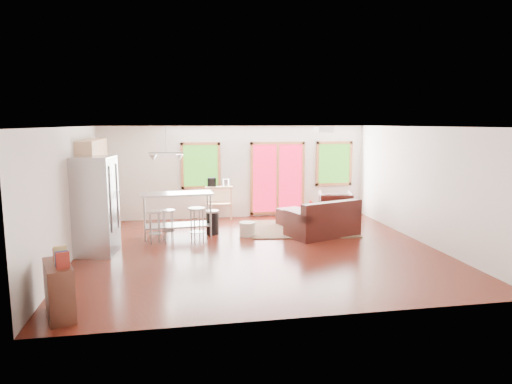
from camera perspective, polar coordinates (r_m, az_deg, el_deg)
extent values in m
cube|color=#3B100A|center=(9.81, 0.31, -7.26)|extent=(7.50, 7.00, 0.02)
cube|color=white|center=(9.44, 0.33, 8.22)|extent=(7.50, 7.00, 0.02)
cube|color=silver|center=(12.98, -2.51, 2.52)|extent=(7.50, 0.02, 2.60)
cube|color=silver|center=(9.60, -22.33, -0.26)|extent=(0.02, 7.00, 2.60)
cube|color=silver|center=(10.87, 20.21, 0.81)|extent=(0.02, 7.00, 2.60)
cube|color=silver|center=(6.18, 6.28, -4.27)|extent=(7.50, 0.02, 2.60)
cube|color=#275B14|center=(12.82, -6.93, 3.28)|extent=(0.94, 0.02, 1.14)
cube|color=#A76036|center=(12.78, -6.98, 6.01)|extent=(1.10, 0.05, 0.08)
cube|color=#A76036|center=(12.89, -6.88, 0.58)|extent=(1.10, 0.05, 0.08)
cube|color=#A76036|center=(12.80, -9.21, 3.23)|extent=(0.08, 0.05, 1.30)
cube|color=#A76036|center=(12.86, -4.65, 3.33)|extent=(0.08, 0.05, 1.30)
cube|color=red|center=(13.17, 2.71, 1.73)|extent=(1.44, 0.02, 1.94)
cube|color=#A76036|center=(13.09, 2.74, 6.12)|extent=(1.60, 0.05, 0.08)
cube|color=#A76036|center=(13.33, 2.68, -2.59)|extent=(1.60, 0.05, 0.08)
cube|color=#A76036|center=(13.02, -0.55, 1.66)|extent=(0.08, 0.05, 2.10)
cube|color=#A76036|center=(13.36, 5.89, 1.79)|extent=(0.08, 0.05, 2.10)
cube|color=#A76036|center=(13.17, 2.71, 1.73)|extent=(0.08, 0.05, 1.94)
cube|color=#275B14|center=(13.61, 9.73, 3.53)|extent=(0.94, 0.02, 1.14)
cube|color=#A76036|center=(13.57, 9.80, 6.09)|extent=(1.10, 0.05, 0.08)
cube|color=#A76036|center=(13.67, 9.67, 0.98)|extent=(1.10, 0.05, 0.08)
cube|color=#A76036|center=(13.44, 7.68, 3.51)|extent=(0.08, 0.05, 1.30)
cube|color=#A76036|center=(13.79, 11.73, 3.54)|extent=(0.08, 0.05, 1.30)
cube|color=#425434|center=(11.70, 5.70, -4.58)|extent=(2.83, 2.31, 0.03)
cube|color=black|center=(11.08, 8.26, -4.23)|extent=(1.85, 1.42, 0.46)
cube|color=black|center=(10.72, 9.48, -2.31)|extent=(1.61, 0.76, 0.41)
cube|color=black|center=(10.60, 5.28, -3.02)|extent=(0.52, 0.95, 0.17)
cube|color=black|center=(11.46, 11.09, -2.26)|extent=(0.52, 0.95, 0.17)
cube|color=black|center=(10.84, 6.62, -2.89)|extent=(0.84, 0.79, 0.13)
cube|color=black|center=(11.28, 9.57, -2.50)|extent=(0.84, 0.79, 0.13)
cube|color=#3B1C12|center=(11.95, 7.09, -2.52)|extent=(1.15, 0.91, 0.04)
cube|color=#3B1C12|center=(11.57, 6.07, -3.89)|extent=(0.08, 0.08, 0.36)
cube|color=#3B1C12|center=(12.08, 9.31, -3.42)|extent=(0.08, 0.08, 0.36)
cube|color=#3B1C12|center=(11.92, 4.81, -3.50)|extent=(0.08, 0.08, 0.36)
cube|color=#3B1C12|center=(12.42, 8.01, -3.06)|extent=(0.08, 0.08, 0.36)
imported|color=black|center=(12.72, 9.88, -1.59)|extent=(1.06, 1.02, 0.90)
cube|color=black|center=(12.06, 4.59, -3.17)|extent=(0.83, 0.83, 0.44)
cylinder|color=beige|center=(10.94, -1.10, -4.65)|extent=(0.42, 0.42, 0.33)
imported|color=silver|center=(11.83, 6.90, -2.10)|extent=(0.21, 0.22, 0.18)
sphere|color=red|center=(11.83, 6.99, -1.38)|extent=(0.08, 0.08, 0.07)
sphere|color=red|center=(11.77, 6.83, -1.33)|extent=(0.08, 0.08, 0.07)
sphere|color=red|center=(11.83, 6.83, -1.18)|extent=(0.08, 0.08, 0.07)
imported|color=maroon|center=(11.90, 8.25, -1.74)|extent=(0.23, 0.04, 0.31)
cube|color=tan|center=(11.34, -18.77, -3.17)|extent=(0.60, 2.20, 0.90)
cube|color=black|center=(11.25, -18.89, -0.83)|extent=(0.64, 2.24, 0.04)
cube|color=tan|center=(11.16, -19.76, 4.38)|extent=(0.36, 2.20, 0.70)
cylinder|color=#B7BABC|center=(10.75, -19.31, -0.68)|extent=(0.12, 0.12, 0.18)
cube|color=black|center=(11.63, -18.63, 0.07)|extent=(0.22, 0.18, 0.20)
cube|color=#B7BABC|center=(9.83, -19.57, -1.66)|extent=(0.92, 0.90, 2.01)
cube|color=gray|center=(9.71, -17.38, -1.67)|extent=(0.14, 0.73, 1.97)
cylinder|color=gray|center=(9.45, -17.70, -0.94)|extent=(0.03, 0.03, 1.34)
cylinder|color=gray|center=(9.91, -16.91, -0.47)|extent=(0.03, 0.03, 1.34)
cube|color=#B7BABC|center=(10.86, -9.87, -0.22)|extent=(1.71, 0.78, 0.04)
cube|color=gray|center=(11.00, -9.77, -4.11)|extent=(1.59, 0.69, 0.03)
cylinder|color=gray|center=(10.67, -13.73, -3.37)|extent=(0.05, 0.05, 1.01)
cylinder|color=gray|center=(10.79, -5.69, -3.04)|extent=(0.05, 0.05, 1.01)
cylinder|color=gray|center=(11.17, -13.77, -2.84)|extent=(0.05, 0.05, 1.01)
cylinder|color=gray|center=(11.28, -6.08, -2.53)|extent=(0.05, 0.05, 1.01)
imported|color=white|center=(10.93, -9.39, -0.25)|extent=(0.14, 0.12, 0.13)
cylinder|color=#B7BABC|center=(10.43, -12.61, -2.43)|extent=(0.40, 0.40, 0.04)
cylinder|color=gray|center=(10.60, -12.10, -4.26)|extent=(0.03, 0.03, 0.70)
cylinder|color=gray|center=(10.58, -13.11, -4.32)|extent=(0.03, 0.03, 0.70)
cylinder|color=gray|center=(10.40, -12.99, -4.54)|extent=(0.03, 0.03, 0.70)
cylinder|color=gray|center=(10.42, -11.96, -4.48)|extent=(0.03, 0.03, 0.70)
cylinder|color=gray|center=(10.53, -12.52, -5.05)|extent=(0.37, 0.37, 0.02)
cylinder|color=#B7BABC|center=(10.66, -10.98, -2.31)|extent=(0.39, 0.39, 0.04)
cylinder|color=gray|center=(10.84, -10.54, -4.02)|extent=(0.03, 0.03, 0.66)
cylinder|color=gray|center=(10.80, -11.48, -4.08)|extent=(0.03, 0.03, 0.66)
cylinder|color=gray|center=(10.63, -11.32, -4.29)|extent=(0.03, 0.03, 0.66)
cylinder|color=gray|center=(10.66, -10.36, -4.22)|extent=(0.03, 0.03, 0.66)
cylinder|color=gray|center=(10.76, -10.91, -4.76)|extent=(0.36, 0.36, 0.01)
cylinder|color=#B7BABC|center=(10.30, -7.41, -2.09)|extent=(0.48, 0.48, 0.04)
cylinder|color=gray|center=(10.51, -7.06, -4.09)|extent=(0.03, 0.03, 0.75)
cylinder|color=gray|center=(10.43, -8.10, -4.20)|extent=(0.03, 0.03, 0.75)
cylinder|color=gray|center=(10.25, -7.69, -4.42)|extent=(0.03, 0.03, 0.75)
cylinder|color=gray|center=(10.32, -6.64, -4.31)|extent=(0.03, 0.03, 0.75)
cylinder|color=gray|center=(10.41, -7.36, -4.97)|extent=(0.44, 0.44, 0.02)
cylinder|color=black|center=(11.14, -5.45, -3.89)|extent=(0.39, 0.39, 0.54)
cylinder|color=#B7BABC|center=(11.08, -5.47, -2.43)|extent=(0.40, 0.40, 0.05)
cube|color=tan|center=(12.81, -4.67, 0.66)|extent=(0.80, 0.55, 0.04)
cube|color=tan|center=(12.89, -4.64, -1.42)|extent=(0.76, 0.51, 0.03)
cube|color=tan|center=(12.69, -6.11, -1.50)|extent=(0.05, 0.05, 0.92)
cube|color=tan|center=(12.70, -3.14, -1.45)|extent=(0.05, 0.05, 0.92)
cube|color=tan|center=(13.07, -6.10, -1.20)|extent=(0.05, 0.05, 0.92)
cube|color=tan|center=(13.09, -3.22, -1.15)|extent=(0.05, 0.05, 0.92)
cube|color=black|center=(12.79, -5.56, 1.28)|extent=(0.26, 0.24, 0.24)
cylinder|color=#B7BABC|center=(12.80, -3.79, 1.21)|extent=(0.19, 0.19, 0.20)
cube|color=#3B1C12|center=(7.04, -23.40, -11.15)|extent=(0.58, 0.91, 0.75)
cube|color=maroon|center=(6.63, -23.00, -7.90)|extent=(0.18, 0.10, 0.23)
cube|color=navy|center=(6.77, -23.12, -7.67)|extent=(0.18, 0.10, 0.21)
cube|color=tan|center=(6.90, -23.26, -7.21)|extent=(0.18, 0.10, 0.24)
cube|color=maroon|center=(7.04, -23.37, -7.14)|extent=(0.18, 0.10, 0.19)
cube|color=white|center=(10.43, 8.47, 7.72)|extent=(0.35, 0.35, 0.12)
cylinder|color=gray|center=(10.79, -11.20, 6.46)|extent=(0.02, 0.02, 0.60)
cube|color=gray|center=(10.81, -11.15, 4.87)|extent=(0.80, 0.04, 0.03)
cone|color=#B7BABC|center=(10.82, -12.73, 4.19)|extent=(0.18, 0.18, 0.14)
cone|color=#B7BABC|center=(10.81, -9.54, 4.28)|extent=(0.18, 0.18, 0.14)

